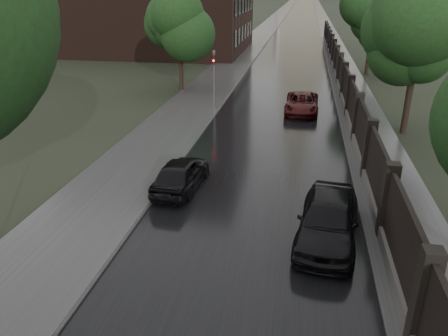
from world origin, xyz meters
TOP-DOWN VIEW (x-y plane):
  - road at (0.00, 190.00)m, footprint 8.00×420.00m
  - sidewalk_left at (-6.00, 190.00)m, footprint 4.00×420.00m
  - verge_right at (5.50, 190.00)m, footprint 3.00×420.00m
  - fence_right at (4.60, 32.01)m, footprint 0.45×75.72m
  - tree_left_far at (-8.00, 30.00)m, footprint 4.25×4.25m
  - tree_right_b at (7.50, 22.00)m, footprint 4.08×4.08m
  - tree_right_c at (7.50, 40.00)m, footprint 4.08×4.08m
  - traffic_light at (-4.30, 24.99)m, footprint 0.16×0.32m
  - hatchback_left at (-3.20, 12.45)m, footprint 1.86×4.10m
  - car_right_near at (2.69, 9.40)m, footprint 2.46×4.95m
  - car_right_far at (1.60, 25.40)m, footprint 2.20×4.67m

SIDE VIEW (x-z plane):
  - road at x=0.00m, z-range 0.00..0.02m
  - verge_right at x=5.50m, z-range 0.00..0.08m
  - sidewalk_left at x=-6.00m, z-range 0.00..0.16m
  - car_right_far at x=1.60m, z-range 0.00..1.29m
  - hatchback_left at x=-3.20m, z-range 0.00..1.36m
  - car_right_near at x=2.69m, z-range 0.00..1.62m
  - fence_right at x=4.60m, z-range -0.34..2.36m
  - traffic_light at x=-4.30m, z-range 0.40..4.40m
  - tree_right_b at x=7.50m, z-range 1.44..8.46m
  - tree_right_c at x=7.50m, z-range 1.44..8.46m
  - tree_left_far at x=-8.00m, z-range 1.55..8.94m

